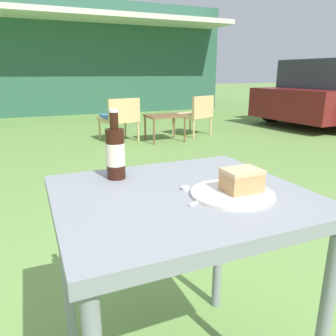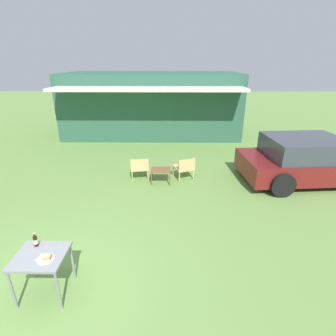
# 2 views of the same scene
# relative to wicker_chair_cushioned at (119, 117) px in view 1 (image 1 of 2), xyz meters

# --- Properties ---
(cabin_building) EXTENTS (8.27, 4.90, 2.94)m
(cabin_building) POSITION_rel_wicker_chair_cushioned_xyz_m (0.04, 5.71, 1.08)
(cabin_building) COLOR #2D5B47
(cabin_building) RESTS_ON ground_plane
(wicker_chair_cushioned) EXTENTS (0.62, 0.63, 0.71)m
(wicker_chair_cushioned) POSITION_rel_wicker_chair_cushioned_xyz_m (0.00, 0.00, 0.00)
(wicker_chair_cushioned) COLOR tan
(wicker_chair_cushioned) RESTS_ON ground_plane
(wicker_chair_plain) EXTENTS (0.71, 0.71, 0.71)m
(wicker_chair_plain) POSITION_rel_wicker_chair_cushioned_xyz_m (1.40, -0.02, -0.00)
(wicker_chair_plain) COLOR tan
(wicker_chair_plain) RESTS_ON ground_plane
(garden_side_table) EXTENTS (0.59, 0.47, 0.43)m
(garden_side_table) POSITION_rel_wicker_chair_cushioned_xyz_m (0.68, -0.31, -0.02)
(garden_side_table) COLOR brown
(garden_side_table) RESTS_ON ground_plane
(patio_table) EXTENTS (0.76, 0.67, 0.74)m
(patio_table) POSITION_rel_wicker_chair_cushioned_xyz_m (-0.99, -4.43, 0.25)
(patio_table) COLOR gray
(patio_table) RESTS_ON ground_plane
(cake_on_plate) EXTENTS (0.25, 0.25, 0.08)m
(cake_on_plate) POSITION_rel_wicker_chair_cushioned_xyz_m (-0.84, -4.52, 0.36)
(cake_on_plate) COLOR silver
(cake_on_plate) RESTS_ON patio_table
(cola_bottle_near) EXTENTS (0.07, 0.07, 0.24)m
(cola_bottle_near) POSITION_rel_wicker_chair_cushioned_xyz_m (-1.13, -4.22, 0.43)
(cola_bottle_near) COLOR black
(cola_bottle_near) RESTS_ON patio_table
(fork) EXTENTS (0.17, 0.07, 0.01)m
(fork) POSITION_rel_wicker_chair_cushioned_xyz_m (-0.93, -4.52, 0.34)
(fork) COLOR silver
(fork) RESTS_ON patio_table
(loose_bottle_cap) EXTENTS (0.03, 0.03, 0.01)m
(loose_bottle_cap) POSITION_rel_wicker_chair_cushioned_xyz_m (-0.97, -4.42, 0.34)
(loose_bottle_cap) COLOR silver
(loose_bottle_cap) RESTS_ON patio_table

